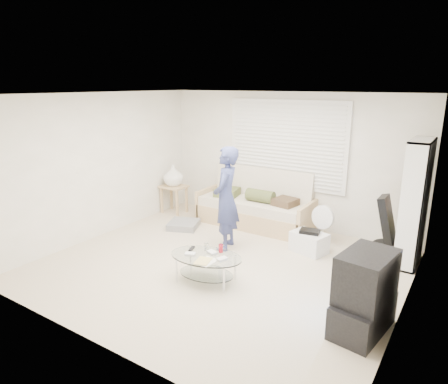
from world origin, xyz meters
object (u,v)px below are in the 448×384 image
Objects in this scene: futon_sofa at (256,207)px; bookshelf at (414,203)px; coffee_table at (206,261)px; tv_unit at (364,294)px.

bookshelf reaches higher than futon_sofa.
bookshelf is 1.70× the size of coffee_table.
tv_unit is at bearing 0.13° from coffee_table.
futon_sofa is 2.82m from bookshelf.
bookshelf reaches higher than tv_unit.
futon_sofa is at bearing 137.88° from tv_unit.
futon_sofa reaches higher than tv_unit.
coffee_table is at bearing -135.92° from bookshelf.
tv_unit is (-0.13, -2.14, -0.49)m from bookshelf.
futon_sofa is 1.98× the size of coffee_table.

